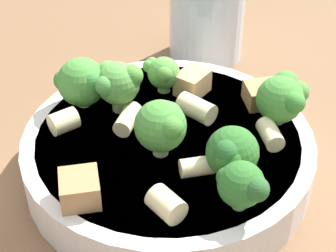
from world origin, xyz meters
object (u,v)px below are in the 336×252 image
at_px(broccoli_floret_1, 242,185).
at_px(broccoli_floret_6, 158,73).
at_px(drinking_glass, 206,22).
at_px(broccoli_floret_2, 283,97).
at_px(rigatoni_0, 196,108).
at_px(broccoli_floret_3, 231,154).
at_px(rigatoni_4, 270,134).
at_px(pasta_bowl, 168,151).
at_px(rigatoni_3, 114,84).
at_px(broccoli_floret_5, 82,82).
at_px(chicken_chunk_2, 261,95).
at_px(chicken_chunk_1, 192,83).
at_px(rigatoni_2, 64,121).
at_px(rigatoni_5, 166,204).
at_px(chicken_chunk_0, 80,189).
at_px(rigatoni_1, 128,119).
at_px(rigatoni_6, 197,167).
at_px(broccoli_floret_4, 118,82).
at_px(broccoli_floret_0, 162,125).

xyz_separation_m(broccoli_floret_1, broccoli_floret_6, (0.14, 0.05, -0.00)).
bearing_deg(drinking_glass, broccoli_floret_2, -166.30).
bearing_deg(rigatoni_0, broccoli_floret_1, -169.18).
distance_m(broccoli_floret_3, broccoli_floret_6, 0.12).
xyz_separation_m(broccoli_floret_6, rigatoni_4, (-0.07, -0.08, -0.01)).
height_order(pasta_bowl, rigatoni_3, rigatoni_3).
relative_size(broccoli_floret_5, rigatoni_4, 1.64).
xyz_separation_m(rigatoni_3, chicken_chunk_2, (-0.02, -0.12, 0.00)).
bearing_deg(chicken_chunk_1, rigatoni_2, 113.74).
bearing_deg(drinking_glass, rigatoni_5, 167.99).
distance_m(rigatoni_5, chicken_chunk_0, 0.06).
relative_size(broccoli_floret_5, rigatoni_1, 1.47).
xyz_separation_m(broccoli_floret_1, chicken_chunk_2, (0.11, -0.04, -0.01)).
relative_size(pasta_bowl, chicken_chunk_2, 8.59).
height_order(rigatoni_3, drinking_glass, drinking_glass).
xyz_separation_m(broccoli_floret_3, broccoli_floret_5, (0.09, 0.10, 0.00)).
relative_size(pasta_bowl, rigatoni_6, 9.60).
height_order(broccoli_floret_6, drinking_glass, drinking_glass).
distance_m(broccoli_floret_2, broccoli_floret_3, 0.08).
height_order(pasta_bowl, rigatoni_4, rigatoni_4).
bearing_deg(chicken_chunk_2, broccoli_floret_4, 91.08).
height_order(broccoli_floret_1, rigatoni_0, broccoli_floret_1).
relative_size(broccoli_floret_6, rigatoni_6, 1.34).
bearing_deg(broccoli_floret_2, broccoli_floret_5, 79.09).
distance_m(broccoli_floret_1, rigatoni_4, 0.07).
relative_size(broccoli_floret_3, rigatoni_6, 1.69).
xyz_separation_m(broccoli_floret_1, rigatoni_3, (0.14, 0.08, -0.01)).
relative_size(broccoli_floret_5, rigatoni_2, 2.05).
distance_m(rigatoni_5, drinking_glass, 0.26).
xyz_separation_m(broccoli_floret_3, chicken_chunk_0, (-0.02, 0.10, -0.01)).
distance_m(broccoli_floret_2, chicken_chunk_1, 0.08).
xyz_separation_m(chicken_chunk_0, drinking_glass, (0.24, -0.11, -0.01)).
relative_size(broccoli_floret_3, rigatoni_2, 1.91).
bearing_deg(broccoli_floret_3, chicken_chunk_0, 98.76).
bearing_deg(broccoli_floret_2, broccoli_floret_3, 141.80).
height_order(chicken_chunk_0, chicken_chunk_2, chicken_chunk_0).
bearing_deg(rigatoni_2, broccoli_floret_2, -89.15).
xyz_separation_m(broccoli_floret_0, broccoli_floret_5, (0.06, 0.06, -0.00)).
distance_m(broccoli_floret_0, chicken_chunk_1, 0.08).
xyz_separation_m(pasta_bowl, chicken_chunk_0, (-0.06, 0.06, 0.02)).
relative_size(rigatoni_4, rigatoni_5, 1.11).
height_order(pasta_bowl, broccoli_floret_5, broccoli_floret_5).
height_order(broccoli_floret_5, chicken_chunk_2, broccoli_floret_5).
height_order(rigatoni_0, drinking_glass, drinking_glass).
xyz_separation_m(broccoli_floret_5, rigatoni_0, (-0.02, -0.09, -0.01)).
distance_m(rigatoni_3, rigatoni_4, 0.14).
xyz_separation_m(rigatoni_2, rigatoni_5, (-0.09, -0.07, 0.00)).
relative_size(chicken_chunk_0, drinking_glass, 0.31).
bearing_deg(broccoli_floret_0, drinking_glass, -15.48).
height_order(broccoli_floret_0, broccoli_floret_2, broccoli_floret_0).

